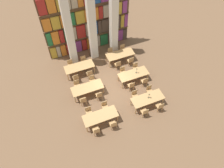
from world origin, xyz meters
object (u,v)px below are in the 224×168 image
(reading_table_1, at_px, (148,99))
(chair_18, at_px, (90,73))
(pillar_left, at_px, (69,32))
(reading_table_2, at_px, (87,88))
(reading_table_4, at_px, (79,67))
(chair_1, at_px, (89,112))
(chair_14, at_px, (145,81))
(chair_17, at_px, (71,64))
(desk_lamp_1, at_px, (137,70))
(chair_2, at_px, (113,124))
(chair_12, at_px, (131,86))
(chair_22, at_px, (130,61))
(desk_lamp_0, at_px, (149,95))
(chair_8, at_px, (83,100))
(chair_13, at_px, (123,72))
(chair_11, at_px, (92,80))
(chair_15, at_px, (136,68))
(chair_19, at_px, (84,61))
(reading_table_3, at_px, (133,74))
(chair_3, at_px, (105,106))
(pillar_right, at_px, (114,21))
(chair_20, at_px, (118,64))
(chair_23, at_px, (123,49))
(chair_10, at_px, (99,95))
(chair_4, at_px, (145,112))
(chair_16, at_px, (76,78))
(chair_0, at_px, (96,131))
(reading_table_5, at_px, (120,55))
(pillar_center, at_px, (92,26))
(chair_5, at_px, (135,95))
(chair_7, at_px, (149,90))
(reading_table_0, at_px, (100,116))

(reading_table_1, relative_size, chair_18, 2.59)
(pillar_left, relative_size, reading_table_1, 2.64)
(reading_table_2, bearing_deg, reading_table_1, -34.66)
(reading_table_4, bearing_deg, chair_1, -98.25)
(reading_table_2, height_order, chair_14, chair_14)
(reading_table_1, bearing_deg, chair_17, 126.58)
(chair_17, bearing_deg, desk_lamp_1, 145.17)
(reading_table_1, bearing_deg, chair_2, -164.55)
(chair_12, relative_size, chair_22, 1.00)
(desk_lamp_0, distance_m, chair_8, 4.55)
(chair_14, relative_size, reading_table_4, 0.39)
(chair_12, relative_size, chair_13, 1.00)
(desk_lamp_1, bearing_deg, chair_1, -158.64)
(chair_17, bearing_deg, chair_11, 115.92)
(chair_15, height_order, desk_lamp_1, desk_lamp_1)
(chair_19, bearing_deg, chair_14, 133.27)
(reading_table_3, bearing_deg, chair_22, 71.77)
(chair_18, bearing_deg, chair_3, -89.87)
(reading_table_4, bearing_deg, chair_8, -102.46)
(pillar_right, height_order, chair_20, pillar_right)
(chair_1, bearing_deg, chair_23, -134.20)
(chair_10, height_order, chair_13, same)
(chair_3, relative_size, reading_table_3, 0.39)
(reading_table_1, height_order, desk_lamp_1, desk_lamp_1)
(chair_8, distance_m, desk_lamp_1, 4.52)
(pillar_right, relative_size, desk_lamp_0, 14.02)
(chair_3, height_order, chair_11, same)
(desk_lamp_0, distance_m, chair_20, 4.01)
(chair_4, height_order, chair_22, same)
(chair_2, xyz_separation_m, chair_16, (-1.10, 4.70, 0.00))
(chair_0, height_order, reading_table_5, chair_0)
(reading_table_5, relative_size, chair_22, 2.59)
(chair_19, bearing_deg, chair_13, 137.01)
(pillar_center, distance_m, chair_10, 5.17)
(desk_lamp_1, distance_m, chair_23, 3.12)
(chair_17, xyz_separation_m, chair_20, (3.46, -1.43, 0.00))
(chair_23, bearing_deg, chair_2, 60.89)
(chair_1, relative_size, chair_5, 1.00)
(chair_4, xyz_separation_m, desk_lamp_0, (0.67, 0.77, 0.57))
(pillar_center, relative_size, chair_13, 6.83)
(chair_19, relative_size, reading_table_5, 0.39)
(pillar_center, relative_size, desk_lamp_0, 14.02)
(chair_5, height_order, chair_7, same)
(chair_10, xyz_separation_m, chair_19, (0.03, 3.68, 0.00))
(chair_7, distance_m, chair_22, 3.21)
(chair_16, height_order, chair_18, same)
(reading_table_0, relative_size, reading_table_2, 1.00)
(chair_14, distance_m, reading_table_5, 3.14)
(pillar_left, distance_m, chair_12, 5.96)
(chair_8, relative_size, chair_20, 1.00)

